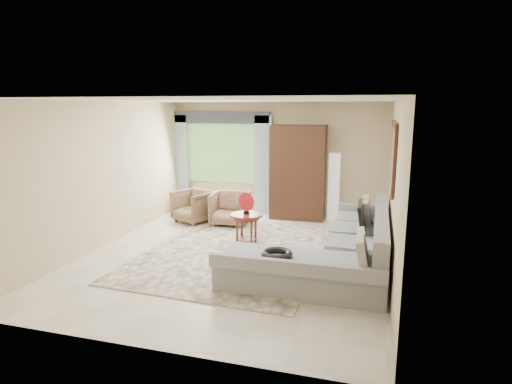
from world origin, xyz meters
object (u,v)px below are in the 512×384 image
(tv_screen, at_px, (362,217))
(coffee_table, at_px, (246,229))
(sectional_sofa, at_px, (341,252))
(floor_lamp, at_px, (334,187))
(armchair_right, at_px, (230,209))
(potted_plant, at_px, (187,200))
(armoire, at_px, (298,173))
(armchair_left, at_px, (194,206))

(tv_screen, distance_m, coffee_table, 2.10)
(sectional_sofa, distance_m, floor_lamp, 3.03)
(armchair_right, xyz_separation_m, potted_plant, (-1.35, 0.75, -0.06))
(armoire, bearing_deg, coffee_table, -104.40)
(sectional_sofa, height_order, tv_screen, tv_screen)
(floor_lamp, bearing_deg, armchair_left, -161.09)
(sectional_sofa, bearing_deg, armchair_left, 149.81)
(armchair_right, bearing_deg, floor_lamp, 21.91)
(tv_screen, height_order, armchair_left, tv_screen)
(coffee_table, distance_m, armchair_left, 1.98)
(sectional_sofa, height_order, armchair_left, sectional_sofa)
(floor_lamp, bearing_deg, tv_screen, -73.78)
(armchair_left, bearing_deg, tv_screen, 3.32)
(tv_screen, bearing_deg, armchair_right, 153.27)
(armoire, bearing_deg, potted_plant, -175.85)
(armoire, relative_size, floor_lamp, 1.40)
(tv_screen, height_order, coffee_table, tv_screen)
(armchair_left, distance_m, armoire, 2.43)
(armchair_left, distance_m, armchair_right, 0.84)
(sectional_sofa, bearing_deg, armchair_right, 142.21)
(tv_screen, height_order, armoire, armoire)
(coffee_table, xyz_separation_m, armoire, (0.55, 2.14, 0.74))
(armchair_right, bearing_deg, armoire, 32.44)
(armchair_right, relative_size, potted_plant, 1.31)
(coffee_table, bearing_deg, armchair_right, 121.76)
(armchair_left, xyz_separation_m, floor_lamp, (2.93, 1.00, 0.40))
(armoire, height_order, floor_lamp, armoire)
(armoire, bearing_deg, tv_screen, -57.41)
(sectional_sofa, bearing_deg, armoire, 113.06)
(armchair_left, height_order, armoire, armoire)
(tv_screen, height_order, armchair_right, tv_screen)
(tv_screen, bearing_deg, coffee_table, 174.18)
(sectional_sofa, bearing_deg, coffee_table, 156.90)
(floor_lamp, bearing_deg, sectional_sofa, -81.67)
(armchair_left, xyz_separation_m, armchair_right, (0.84, 0.00, 0.00))
(tv_screen, bearing_deg, armchair_left, 158.84)
(coffee_table, bearing_deg, floor_lamp, 58.46)
(tv_screen, height_order, potted_plant, tv_screen)
(tv_screen, xyz_separation_m, armchair_right, (-2.79, 1.40, -0.37))
(sectional_sofa, xyz_separation_m, coffee_table, (-1.78, 0.76, 0.02))
(armchair_left, relative_size, potted_plant, 1.30)
(tv_screen, relative_size, floor_lamp, 0.49)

